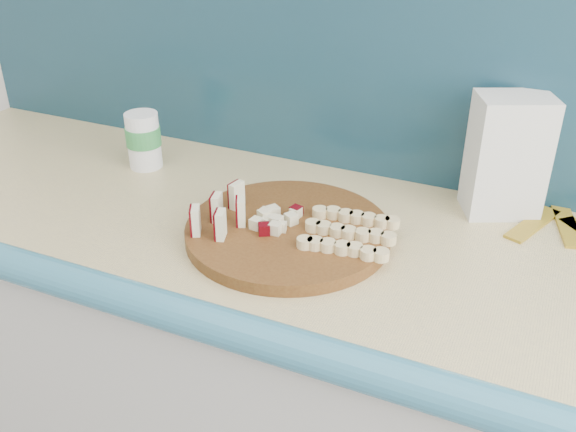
% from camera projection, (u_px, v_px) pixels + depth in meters
% --- Properties ---
extents(kitchen_counter, '(2.20, 0.63, 0.91)m').
position_uv_depth(kitchen_counter, '(353.00, 429.00, 1.34)').
color(kitchen_counter, beige).
rests_on(kitchen_counter, ground).
extents(backsplash, '(2.20, 0.02, 0.50)m').
position_uv_depth(backsplash, '(421.00, 61.00, 1.23)').
color(backsplash, teal).
rests_on(backsplash, kitchen_counter).
extents(cutting_board, '(0.40, 0.40, 0.02)m').
position_uv_depth(cutting_board, '(288.00, 231.00, 1.14)').
color(cutting_board, '#4B2710').
rests_on(cutting_board, kitchen_counter).
extents(apple_wedges, '(0.08, 0.14, 0.05)m').
position_uv_depth(apple_wedges, '(222.00, 211.00, 1.13)').
color(apple_wedges, '#F2ECC1').
rests_on(apple_wedges, cutting_board).
extents(apple_chunks, '(0.06, 0.06, 0.02)m').
position_uv_depth(apple_chunks, '(276.00, 219.00, 1.13)').
color(apple_chunks, '#F1E5C1').
rests_on(apple_chunks, cutting_board).
extents(banana_slices, '(0.17, 0.15, 0.02)m').
position_uv_depth(banana_slices, '(349.00, 232.00, 1.10)').
color(banana_slices, '#E1C889').
rests_on(banana_slices, cutting_board).
extents(flour_bag, '(0.16, 0.14, 0.23)m').
position_uv_depth(flour_bag, '(507.00, 156.00, 1.17)').
color(flour_bag, silver).
rests_on(flour_bag, kitchen_counter).
extents(canister, '(0.07, 0.07, 0.12)m').
position_uv_depth(canister, '(144.00, 139.00, 1.37)').
color(canister, white).
rests_on(canister, kitchen_counter).
extents(banana_peel, '(0.22, 0.18, 0.01)m').
position_uv_depth(banana_peel, '(565.00, 230.00, 1.16)').
color(banana_peel, gold).
rests_on(banana_peel, kitchen_counter).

